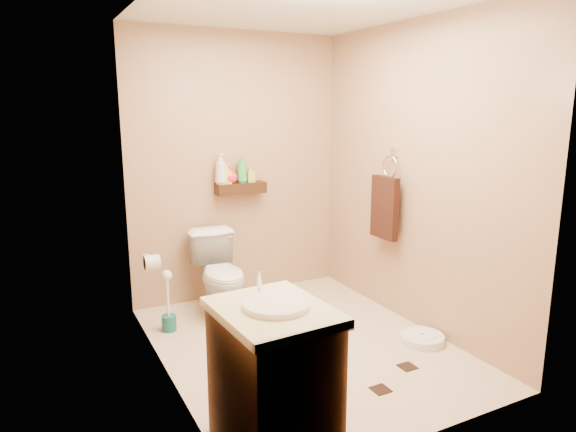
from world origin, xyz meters
TOP-DOWN VIEW (x-y plane):
  - ground at (0.00, 0.00)m, footprint 2.50×2.50m
  - wall_back at (0.00, 1.25)m, footprint 2.00×0.04m
  - wall_front at (0.00, -1.25)m, footprint 2.00×0.04m
  - wall_left at (-1.00, 0.00)m, footprint 0.04×2.50m
  - wall_right at (1.00, 0.00)m, footprint 0.04×2.50m
  - ceiling at (0.00, 0.00)m, footprint 2.00×2.50m
  - wall_shelf at (0.00, 1.17)m, footprint 0.46×0.14m
  - floor_accents at (0.02, -0.09)m, footprint 1.10×1.45m
  - toilet at (-0.33, 0.83)m, footprint 0.42×0.70m
  - vanity at (-0.70, -0.95)m, footprint 0.56×0.66m
  - bathroom_scale at (0.82, -0.38)m, footprint 0.41×0.41m
  - toilet_brush at (-0.82, 0.71)m, footprint 0.11×0.11m
  - towel_ring at (0.91, 0.25)m, footprint 0.12×0.30m
  - toilet_paper at (-0.94, 0.65)m, footprint 0.12×0.11m
  - bottle_a at (-0.19, 1.17)m, footprint 0.13×0.13m
  - bottle_b at (-0.13, 1.17)m, footprint 0.10×0.10m
  - bottle_c at (-0.10, 1.17)m, footprint 0.15×0.15m
  - bottle_d at (0.01, 1.17)m, footprint 0.10×0.10m
  - bottle_e at (0.10, 1.17)m, footprint 0.07×0.07m

SIDE VIEW (x-z plane):
  - ground at x=0.00m, z-range 0.00..0.00m
  - floor_accents at x=0.02m, z-range 0.00..0.01m
  - bathroom_scale at x=0.82m, z-range 0.00..0.07m
  - toilet_brush at x=-0.82m, z-range -0.07..0.43m
  - toilet at x=-0.33m, z-range 0.00..0.70m
  - vanity at x=-0.70m, z-range -0.05..0.85m
  - toilet_paper at x=-0.94m, z-range 0.54..0.66m
  - towel_ring at x=0.91m, z-range 0.57..1.33m
  - wall_shelf at x=0.00m, z-range 0.97..1.07m
  - bottle_c at x=-0.10m, z-range 1.07..1.23m
  - bottle_e at x=0.10m, z-range 1.07..1.23m
  - bottle_b at x=-0.13m, z-range 1.07..1.25m
  - bottle_d at x=0.01m, z-range 1.07..1.31m
  - wall_back at x=0.00m, z-range 0.00..2.40m
  - wall_front at x=0.00m, z-range 0.00..2.40m
  - wall_left at x=-1.00m, z-range 0.00..2.40m
  - wall_right at x=1.00m, z-range 0.00..2.40m
  - bottle_a at x=-0.19m, z-range 1.07..1.34m
  - ceiling at x=0.00m, z-range 2.39..2.41m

